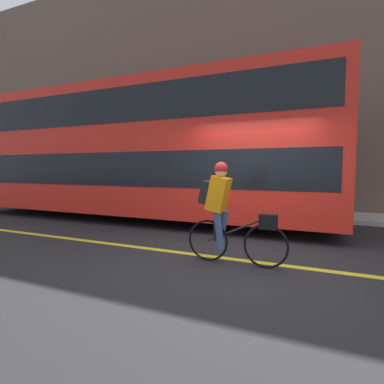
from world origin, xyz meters
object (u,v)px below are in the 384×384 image
(trash_bin, at_px, (345,200))
(street_sign_post, at_px, (270,167))
(bus, at_px, (137,148))
(cyclist_on_bike, at_px, (225,209))

(trash_bin, xyz_separation_m, street_sign_post, (-2.16, -0.01, 0.96))
(bus, bearing_deg, street_sign_post, 33.36)
(bus, height_order, cyclist_on_bike, bus)
(street_sign_post, bearing_deg, bus, -146.64)
(bus, bearing_deg, trash_bin, 22.09)
(bus, distance_m, trash_bin, 6.23)
(cyclist_on_bike, xyz_separation_m, street_sign_post, (-0.18, 5.20, 0.66))
(cyclist_on_bike, relative_size, trash_bin, 1.82)
(street_sign_post, bearing_deg, cyclist_on_bike, -88.06)
(bus, xyz_separation_m, cyclist_on_bike, (3.62, -2.94, -1.22))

